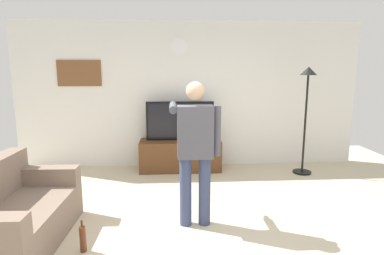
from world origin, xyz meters
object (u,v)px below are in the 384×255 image
object	(u,v)px
floor_lamp	(307,98)
beverage_bottle	(83,239)
tv_stand	(180,155)
framed_picture	(79,73)
television	(180,121)
wall_clock	(179,46)
side_couch	(13,216)
person_standing_nearer_lamp	(195,146)

from	to	relation	value
floor_lamp	beverage_bottle	size ratio (longest dim) A/B	5.50
tv_stand	beverage_bottle	size ratio (longest dim) A/B	4.31
framed_picture	television	bearing A→B (deg)	-7.81
wall_clock	framed_picture	size ratio (longest dim) A/B	0.39
television	side_couch	world-z (taller)	television
tv_stand	person_standing_nearer_lamp	size ratio (longest dim) A/B	0.86
side_couch	beverage_bottle	bearing A→B (deg)	-13.55
beverage_bottle	floor_lamp	bearing A→B (deg)	35.38
framed_picture	wall_clock	bearing A→B (deg)	-0.16
floor_lamp	beverage_bottle	bearing A→B (deg)	-144.62
framed_picture	person_standing_nearer_lamp	world-z (taller)	framed_picture
person_standing_nearer_lamp	television	bearing A→B (deg)	93.27
tv_stand	wall_clock	xyz separation A→B (m)	(-0.00, 0.29, 1.96)
beverage_bottle	side_couch	bearing A→B (deg)	166.45
tv_stand	television	world-z (taller)	television
framed_picture	person_standing_nearer_lamp	size ratio (longest dim) A/B	0.46
wall_clock	person_standing_nearer_lamp	bearing A→B (deg)	-87.07
tv_stand	wall_clock	world-z (taller)	wall_clock
tv_stand	person_standing_nearer_lamp	xyz separation A→B (m)	(0.12, -2.09, 0.68)
person_standing_nearer_lamp	beverage_bottle	bearing A→B (deg)	-155.98
wall_clock	beverage_bottle	bearing A→B (deg)	-109.98
television	wall_clock	xyz separation A→B (m)	(-0.00, 0.24, 1.33)
tv_stand	framed_picture	world-z (taller)	framed_picture
tv_stand	side_couch	bearing A→B (deg)	-126.80
tv_stand	wall_clock	distance (m)	1.98
television	framed_picture	world-z (taller)	framed_picture
television	side_couch	distance (m)	3.13
wall_clock	framed_picture	distance (m)	1.87
floor_lamp	side_couch	bearing A→B (deg)	-152.14
tv_stand	floor_lamp	size ratio (longest dim) A/B	0.78
side_couch	television	bearing A→B (deg)	53.72
framed_picture	floor_lamp	world-z (taller)	framed_picture
framed_picture	tv_stand	bearing A→B (deg)	-9.25
television	person_standing_nearer_lamp	xyz separation A→B (m)	(0.12, -2.14, 0.05)
wall_clock	person_standing_nearer_lamp	world-z (taller)	wall_clock
tv_stand	beverage_bottle	distance (m)	2.82
wall_clock	beverage_bottle	world-z (taller)	wall_clock
television	floor_lamp	size ratio (longest dim) A/B	0.65
person_standing_nearer_lamp	beverage_bottle	xyz separation A→B (m)	(-1.18, -0.52, -0.82)
floor_lamp	beverage_bottle	xyz separation A→B (m)	(-3.23, -2.29, -1.20)
floor_lamp	side_couch	size ratio (longest dim) A/B	1.20
television	wall_clock	distance (m)	1.35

